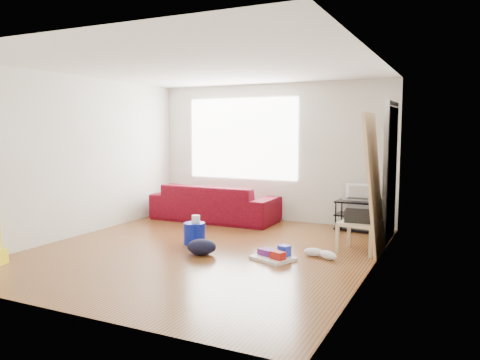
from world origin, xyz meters
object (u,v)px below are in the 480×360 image
at_px(sofa, 215,220).
at_px(side_table, 360,226).
at_px(bucket, 194,244).
at_px(backpack, 202,255).
at_px(tv_stand, 358,215).
at_px(cleaning_tray, 274,255).

xyz_separation_m(sofa, side_table, (2.85, -1.09, 0.35)).
xyz_separation_m(sofa, bucket, (0.59, -1.71, 0.00)).
distance_m(side_table, bucket, 2.37).
relative_size(side_table, backpack, 1.45).
distance_m(sofa, bucket, 1.81).
bearing_deg(sofa, tv_stand, -173.96).
height_order(tv_stand, side_table, tv_stand).
height_order(tv_stand, backpack, tv_stand).
height_order(bucket, backpack, bucket).
relative_size(sofa, bucket, 7.35).
bearing_deg(side_table, bucket, -164.75).
distance_m(side_table, backpack, 2.18).
height_order(sofa, cleaning_tray, sofa).
xyz_separation_m(tv_stand, bucket, (-1.96, -1.98, -0.25)).
relative_size(sofa, tv_stand, 3.16).
distance_m(tv_stand, side_table, 1.40).
bearing_deg(tv_stand, backpack, -119.20).
height_order(bucket, cleaning_tray, cleaning_tray).
xyz_separation_m(sofa, backpack, (0.99, -2.18, 0.00)).
height_order(sofa, tv_stand, tv_stand).
bearing_deg(sofa, backpack, 114.49).
xyz_separation_m(tv_stand, side_table, (0.30, -1.36, 0.09)).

